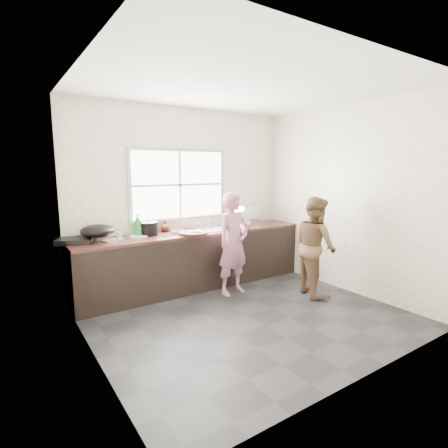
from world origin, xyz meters
TOP-DOWN VIEW (x-y plane):
  - floor at (0.00, 0.00)m, footprint 3.60×3.20m
  - ceiling at (0.00, 0.00)m, footprint 3.60×3.20m
  - wall_back at (0.00, 1.60)m, footprint 3.60×0.01m
  - wall_left at (-1.80, 0.00)m, footprint 0.01×3.20m
  - wall_right at (1.80, 0.00)m, footprint 0.01×3.20m
  - wall_front at (0.00, -1.60)m, footprint 3.60×0.01m
  - cabinet at (0.00, 1.29)m, footprint 3.60×0.62m
  - countertop at (0.00, 1.29)m, footprint 3.60×0.64m
  - sink at (0.35, 1.29)m, footprint 0.55×0.45m
  - faucet at (0.35, 1.49)m, footprint 0.02×0.02m
  - window_frame at (-0.10, 1.59)m, footprint 1.60×0.05m
  - window_glazing at (-0.10, 1.57)m, footprint 1.50×0.01m
  - woman at (0.32, 0.74)m, footprint 0.55×0.40m
  - person_side at (1.28, 0.07)m, footprint 0.72×0.82m
  - cutting_board at (-0.15, 1.08)m, footprint 0.52×0.52m
  - cleaver at (-0.29, 1.30)m, footprint 0.19×0.11m
  - bowl_mince at (-0.12, 1.08)m, footprint 0.22×0.22m
  - bowl_crabs at (0.89, 1.25)m, footprint 0.24×0.24m
  - bowl_held at (0.73, 1.08)m, footprint 0.22×0.22m
  - black_pot at (-0.68, 1.41)m, footprint 0.32×0.32m
  - plate_food at (-0.86, 1.34)m, footprint 0.30×0.30m
  - bottle_green at (-0.84, 1.41)m, footprint 0.15×0.15m
  - bottle_brown_tall at (-0.71, 1.38)m, footprint 0.12×0.12m
  - bottle_brown_short at (-0.37, 1.52)m, footprint 0.14×0.14m
  - glass_jar at (-1.12, 1.35)m, footprint 0.08×0.08m
  - burner at (-1.65, 1.46)m, footprint 0.56×0.56m
  - wok at (-1.40, 1.34)m, footprint 0.50×0.50m
  - dish_rack at (1.06, 1.44)m, footprint 0.49×0.40m
  - pot_lid_left at (-1.23, 1.31)m, footprint 0.25×0.25m
  - pot_lid_right at (-1.18, 1.33)m, footprint 0.29×0.29m

SIDE VIEW (x-z plane):
  - floor at x=0.00m, z-range -0.01..0.00m
  - cabinet at x=0.00m, z-range 0.00..0.82m
  - woman at x=0.32m, z-range 0.00..1.37m
  - person_side at x=1.28m, z-range 0.00..1.41m
  - countertop at x=0.00m, z-range 0.82..0.86m
  - sink at x=0.35m, z-range 0.85..0.88m
  - pot_lid_right at x=-1.18m, z-range 0.86..0.87m
  - pot_lid_left at x=-1.23m, z-range 0.86..0.87m
  - plate_food at x=-0.86m, z-range 0.86..0.88m
  - cutting_board at x=-0.15m, z-range 0.86..0.90m
  - bowl_mince at x=-0.12m, z-range 0.86..0.91m
  - bowl_crabs at x=0.89m, z-range 0.86..0.92m
  - bowl_held at x=0.73m, z-range 0.86..0.92m
  - burner at x=-1.65m, z-range 0.86..0.92m
  - cleaver at x=-0.29m, z-range 0.90..0.91m
  - glass_jar at x=-1.12m, z-range 0.86..0.95m
  - bottle_brown_short at x=-0.37m, z-range 0.86..1.01m
  - black_pot at x=-0.68m, z-range 0.86..1.05m
  - bottle_brown_tall at x=-0.71m, z-range 0.86..1.07m
  - wok at x=-1.40m, z-range 0.92..1.08m
  - faucet at x=0.35m, z-range 0.86..1.16m
  - bottle_green at x=-0.84m, z-range 0.86..1.18m
  - dish_rack at x=1.06m, z-range 0.86..1.19m
  - wall_back at x=0.00m, z-range 0.00..2.70m
  - wall_left at x=-1.80m, z-range 0.00..2.70m
  - wall_right at x=1.80m, z-range 0.00..2.70m
  - wall_front at x=0.00m, z-range 0.00..2.70m
  - window_glazing at x=-0.10m, z-range 1.05..2.05m
  - window_frame at x=-0.10m, z-range 1.00..2.10m
  - ceiling at x=0.00m, z-range 2.70..2.71m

